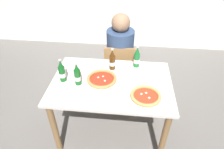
{
  "coord_description": "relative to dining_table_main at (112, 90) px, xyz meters",
  "views": [
    {
      "loc": [
        0.16,
        -1.5,
        1.98
      ],
      "look_at": [
        0.0,
        0.05,
        0.8
      ],
      "focal_mm": 31.14,
      "sensor_mm": 36.0,
      "label": 1
    }
  ],
  "objects": [
    {
      "name": "chair_behind_table",
      "position": [
        0.04,
        0.61,
        -0.15
      ],
      "size": [
        0.42,
        0.42,
        0.85
      ],
      "rotation": [
        0.0,
        0.0,
        3.19
      ],
      "color": "olive",
      "rests_on": "ground_plane"
    },
    {
      "name": "ground_plane",
      "position": [
        0.0,
        0.0,
        -0.64
      ],
      "size": [
        8.0,
        8.0,
        0.0
      ],
      "primitive_type": "plane",
      "color": "slate"
    },
    {
      "name": "beer_bottle_left",
      "position": [
        -0.49,
        -0.03,
        0.22
      ],
      "size": [
        0.07,
        0.07,
        0.25
      ],
      "color": "#14591E",
      "rests_on": "dining_table_main"
    },
    {
      "name": "beer_bottle_center",
      "position": [
        0.24,
        0.3,
        0.22
      ],
      "size": [
        0.07,
        0.07,
        0.25
      ],
      "color": "#196B2D",
      "rests_on": "dining_table_main"
    },
    {
      "name": "beer_bottle_right",
      "position": [
        -0.02,
        0.22,
        0.22
      ],
      "size": [
        0.07,
        0.07,
        0.25
      ],
      "color": "#512D0F",
      "rests_on": "dining_table_main"
    },
    {
      "name": "napkin_with_cutlery",
      "position": [
        0.44,
        0.22,
        0.12
      ],
      "size": [
        0.22,
        0.22,
        0.01
      ],
      "color": "white",
      "rests_on": "dining_table_main"
    },
    {
      "name": "diner_seated",
      "position": [
        0.04,
        0.66,
        -0.05
      ],
      "size": [
        0.34,
        0.34,
        1.21
      ],
      "color": "#2D3342",
      "rests_on": "ground_plane"
    },
    {
      "name": "pizza_marinara_far",
      "position": [
        0.33,
        -0.2,
        0.14
      ],
      "size": [
        0.3,
        0.3,
        0.04
      ],
      "color": "white",
      "rests_on": "dining_table_main"
    },
    {
      "name": "pizza_margherita_near",
      "position": [
        -0.1,
        -0.0,
        0.13
      ],
      "size": [
        0.33,
        0.33,
        0.04
      ],
      "color": "white",
      "rests_on": "dining_table_main"
    },
    {
      "name": "beer_bottle_extra",
      "position": [
        -0.32,
        -0.07,
        0.22
      ],
      "size": [
        0.07,
        0.07,
        0.25
      ],
      "color": "#14591E",
      "rests_on": "dining_table_main"
    },
    {
      "name": "dining_table_main",
      "position": [
        0.0,
        0.0,
        0.0
      ],
      "size": [
        1.2,
        0.8,
        0.75
      ],
      "color": "silver",
      "rests_on": "ground_plane"
    }
  ]
}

